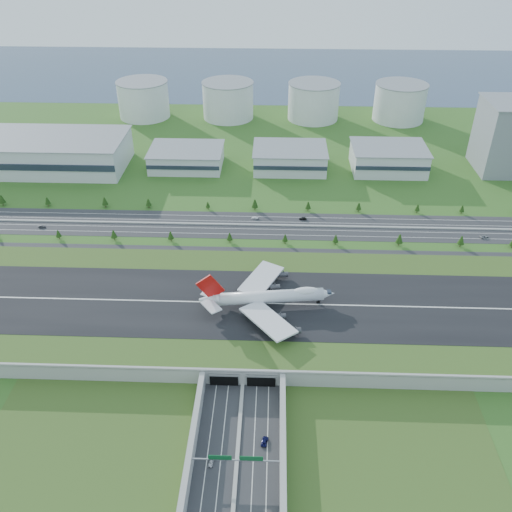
{
  "coord_description": "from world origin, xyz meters",
  "views": [
    {
      "loc": [
        12.53,
        -223.86,
        187.4
      ],
      "look_at": [
        3.0,
        35.0,
        14.84
      ],
      "focal_mm": 38.0,
      "sensor_mm": 36.0,
      "label": 1
    }
  ],
  "objects_px": {
    "office_tower": "(510,137)",
    "car_5": "(303,219)",
    "car_6": "(484,237)",
    "car_4": "(42,227)",
    "fuel_tank_a": "(144,99)",
    "car_7": "(255,218)",
    "boeing_747": "(267,297)",
    "car_2": "(265,441)",
    "car_0": "(211,462)"
  },
  "relations": [
    {
      "from": "fuel_tank_a",
      "to": "car_5",
      "type": "distance_m",
      "value": 257.26
    },
    {
      "from": "car_2",
      "to": "car_5",
      "type": "relative_size",
      "value": 1.03
    },
    {
      "from": "car_2",
      "to": "car_7",
      "type": "xyz_separation_m",
      "value": [
        -11.25,
        185.11,
        -0.02
      ]
    },
    {
      "from": "office_tower",
      "to": "car_5",
      "type": "distance_m",
      "value": 192.03
    },
    {
      "from": "boeing_747",
      "to": "car_7",
      "type": "xyz_separation_m",
      "value": [
        -10.65,
        105.96,
        -13.45
      ]
    },
    {
      "from": "fuel_tank_a",
      "to": "car_7",
      "type": "distance_m",
      "value": 238.85
    },
    {
      "from": "car_4",
      "to": "car_6",
      "type": "xyz_separation_m",
      "value": [
        295.4,
        -2.16,
        -0.05
      ]
    },
    {
      "from": "car_2",
      "to": "car_4",
      "type": "xyz_separation_m",
      "value": [
        -154.93,
        167.73,
        0.08
      ]
    },
    {
      "from": "car_2",
      "to": "car_4",
      "type": "distance_m",
      "value": 228.33
    },
    {
      "from": "car_5",
      "to": "car_7",
      "type": "height_order",
      "value": "car_5"
    },
    {
      "from": "fuel_tank_a",
      "to": "car_2",
      "type": "relative_size",
      "value": 9.39
    },
    {
      "from": "office_tower",
      "to": "fuel_tank_a",
      "type": "distance_m",
      "value": 340.18
    },
    {
      "from": "fuel_tank_a",
      "to": "boeing_747",
      "type": "height_order",
      "value": "fuel_tank_a"
    },
    {
      "from": "car_4",
      "to": "car_0",
      "type": "bearing_deg",
      "value": -147.7
    },
    {
      "from": "office_tower",
      "to": "boeing_747",
      "type": "bearing_deg",
      "value": -133.92
    },
    {
      "from": "car_6",
      "to": "car_2",
      "type": "bearing_deg",
      "value": 119.72
    },
    {
      "from": "boeing_747",
      "to": "car_4",
      "type": "height_order",
      "value": "boeing_747"
    },
    {
      "from": "car_0",
      "to": "car_4",
      "type": "bearing_deg",
      "value": 135.75
    },
    {
      "from": "boeing_747",
      "to": "car_7",
      "type": "bearing_deg",
      "value": 88.72
    },
    {
      "from": "car_2",
      "to": "car_6",
      "type": "bearing_deg",
      "value": -120.54
    },
    {
      "from": "car_0",
      "to": "car_2",
      "type": "bearing_deg",
      "value": 35.53
    },
    {
      "from": "car_4",
      "to": "car_7",
      "type": "relative_size",
      "value": 0.97
    },
    {
      "from": "car_4",
      "to": "office_tower",
      "type": "bearing_deg",
      "value": -77.13
    },
    {
      "from": "fuel_tank_a",
      "to": "car_4",
      "type": "distance_m",
      "value": 225.36
    },
    {
      "from": "car_2",
      "to": "car_4",
      "type": "height_order",
      "value": "car_4"
    },
    {
      "from": "car_2",
      "to": "car_5",
      "type": "distance_m",
      "value": 186.4
    },
    {
      "from": "fuel_tank_a",
      "to": "boeing_747",
      "type": "bearing_deg",
      "value": -67.34
    },
    {
      "from": "boeing_747",
      "to": "car_2",
      "type": "distance_m",
      "value": 80.29
    },
    {
      "from": "car_0",
      "to": "car_7",
      "type": "xyz_separation_m",
      "value": [
        9.72,
        195.66,
        -0.09
      ]
    },
    {
      "from": "office_tower",
      "to": "boeing_747",
      "type": "height_order",
      "value": "office_tower"
    },
    {
      "from": "car_2",
      "to": "car_4",
      "type": "bearing_deg",
      "value": -37.5
    },
    {
      "from": "office_tower",
      "to": "car_2",
      "type": "distance_m",
      "value": 335.81
    },
    {
      "from": "car_4",
      "to": "fuel_tank_a",
      "type": "bearing_deg",
      "value": -10.77
    },
    {
      "from": "office_tower",
      "to": "car_7",
      "type": "xyz_separation_m",
      "value": [
        -200.4,
        -91.08,
        -26.66
      ]
    },
    {
      "from": "fuel_tank_a",
      "to": "car_2",
      "type": "xyz_separation_m",
      "value": [
        130.85,
        -391.19,
        -16.64
      ]
    },
    {
      "from": "car_5",
      "to": "car_6",
      "type": "distance_m",
      "value": 119.86
    },
    {
      "from": "car_0",
      "to": "boeing_747",
      "type": "bearing_deg",
      "value": 86.04
    },
    {
      "from": "car_6",
      "to": "car_7",
      "type": "relative_size",
      "value": 1.13
    },
    {
      "from": "fuel_tank_a",
      "to": "car_4",
      "type": "height_order",
      "value": "fuel_tank_a"
    },
    {
      "from": "office_tower",
      "to": "car_5",
      "type": "relative_size",
      "value": 10.65
    },
    {
      "from": "office_tower",
      "to": "car_0",
      "type": "relative_size",
      "value": 11.5
    },
    {
      "from": "boeing_747",
      "to": "car_4",
      "type": "distance_m",
      "value": 178.44
    },
    {
      "from": "car_2",
      "to": "car_0",
      "type": "bearing_deg",
      "value": 36.47
    },
    {
      "from": "fuel_tank_a",
      "to": "car_0",
      "type": "relative_size",
      "value": 10.45
    },
    {
      "from": "boeing_747",
      "to": "car_5",
      "type": "height_order",
      "value": "boeing_747"
    },
    {
      "from": "car_2",
      "to": "car_5",
      "type": "xyz_separation_m",
      "value": [
        22.2,
        185.07,
        0.11
      ]
    },
    {
      "from": "car_7",
      "to": "fuel_tank_a",
      "type": "bearing_deg",
      "value": -140.36
    },
    {
      "from": "office_tower",
      "to": "car_4",
      "type": "bearing_deg",
      "value": -162.5
    },
    {
      "from": "fuel_tank_a",
      "to": "boeing_747",
      "type": "distance_m",
      "value": 338.14
    },
    {
      "from": "car_0",
      "to": "car_6",
      "type": "distance_m",
      "value": 238.91
    }
  ]
}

